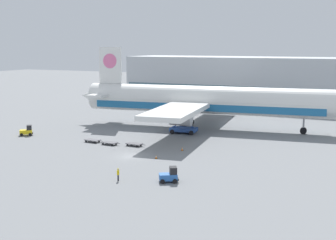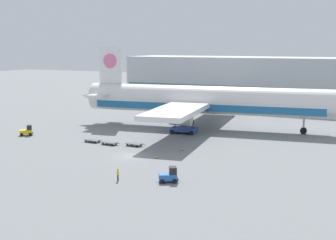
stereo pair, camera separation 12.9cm
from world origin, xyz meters
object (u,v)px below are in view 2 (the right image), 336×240
baggage_dolly_third (134,144)px  traffic_cone_near (182,149)px  baggage_tug_foreground (169,175)px  ground_crew_near (118,173)px  traffic_cone_far (156,157)px  airplane_main (203,101)px  baggage_dolly_second (110,143)px  baggage_tug_mid (27,131)px  scissor_lift_loader (184,123)px  baggage_dolly_lead (93,140)px

baggage_dolly_third → traffic_cone_near: (9.04, 0.23, -0.09)m
baggage_tug_foreground → baggage_dolly_third: size_ratio=0.75×
traffic_cone_near → baggage_dolly_third: bearing=-178.6°
ground_crew_near → traffic_cone_far: bearing=169.1°
airplane_main → traffic_cone_near: bearing=-85.2°
baggage_dolly_second → baggage_dolly_third: size_ratio=1.00×
baggage_tug_mid → ground_crew_near: (32.15, -18.86, 0.10)m
baggage_dolly_second → airplane_main: bearing=71.6°
baggage_tug_mid → traffic_cone_near: (32.72, 0.70, -0.57)m
scissor_lift_loader → ground_crew_near: scissor_lift_loader is taller
traffic_cone_near → ground_crew_near: bearing=-91.7°
baggage_dolly_second → baggage_tug_foreground: bearing=-36.7°
baggage_dolly_lead → traffic_cone_far: 17.20m
airplane_main → traffic_cone_far: bearing=-91.0°
baggage_tug_foreground → ground_crew_near: baggage_tug_foreground is taller
airplane_main → ground_crew_near: bearing=-91.8°
traffic_cone_near → traffic_cone_far: traffic_cone_near is taller
baggage_dolly_second → traffic_cone_near: (13.51, 1.15, -0.09)m
baggage_tug_mid → ground_crew_near: size_ratio=1.66×
baggage_dolly_lead → baggage_dolly_third: 8.45m
baggage_dolly_second → traffic_cone_far: size_ratio=6.77×
scissor_lift_loader → ground_crew_near: size_ratio=3.30×
baggage_dolly_second → traffic_cone_near: size_ratio=6.04×
baggage_dolly_third → ground_crew_near: (8.47, -19.34, 0.59)m
ground_crew_near → baggage_tug_foreground: bearing=95.4°
baggage_tug_foreground → ground_crew_near: (-6.30, -2.31, 0.10)m
baggage_tug_mid → scissor_lift_loader: bearing=-9.8°
traffic_cone_near → traffic_cone_far: 6.96m
baggage_dolly_third → airplane_main: bearing=81.6°
ground_crew_near → traffic_cone_far: size_ratio=3.04×
airplane_main → scissor_lift_loader: bearing=-108.7°
scissor_lift_loader → baggage_tug_foreground: size_ratio=1.97×
baggage_tug_foreground → baggage_dolly_third: 22.54m
baggage_dolly_lead → traffic_cone_far: size_ratio=6.77×
scissor_lift_loader → ground_crew_near: (5.38, -34.02, -1.12)m
ground_crew_near → baggage_tug_mid: bearing=-135.2°
airplane_main → baggage_dolly_third: size_ratio=15.49×
scissor_lift_loader → baggage_dolly_third: bearing=-109.3°
baggage_dolly_lead → airplane_main: bearing=62.7°
scissor_lift_loader → baggage_dolly_lead: bearing=-134.8°
baggage_dolly_second → baggage_dolly_third: bearing=15.0°
airplane_main → ground_crew_near: (4.01, -40.82, -4.86)m
airplane_main → baggage_tug_foreground: size_ratio=20.57×
baggage_tug_foreground → traffic_cone_near: (-5.73, 17.25, -0.57)m
airplane_main → ground_crew_near: airplane_main is taller
baggage_tug_mid → baggage_dolly_third: bearing=-38.2°
airplane_main → baggage_tug_foreground: 40.17m
scissor_lift_loader → traffic_cone_far: scissor_lift_loader is taller
scissor_lift_loader → traffic_cone_near: 15.74m
airplane_main → baggage_dolly_third: bearing=-109.1°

